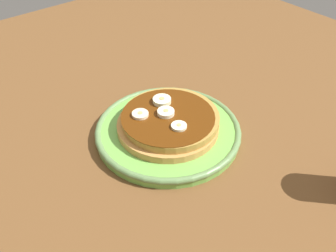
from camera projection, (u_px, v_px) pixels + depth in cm
name	position (u px, v px, depth cm)	size (l,w,h in cm)	color
ground_plane	(168.00, 141.00, 69.63)	(140.00, 140.00, 3.00)	brown
plate	(168.00, 131.00, 67.97)	(26.48, 26.48, 2.05)	#72B74C
pancake_stack	(168.00, 122.00, 66.70)	(18.82, 18.89, 2.91)	#C88D48
banana_slice_0	(167.00, 112.00, 65.98)	(3.06, 3.06, 0.98)	#EEE5C2
banana_slice_1	(162.00, 101.00, 68.59)	(3.38, 3.38, 1.07)	#EDF3C2
banana_slice_2	(140.00, 114.00, 65.67)	(2.95, 2.95, 0.76)	#FAE1B6
banana_slice_3	(179.00, 126.00, 63.18)	(2.71, 2.71, 0.69)	#EDEAC0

